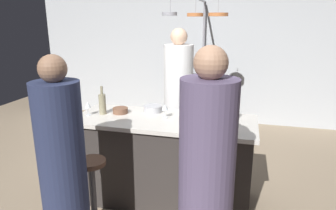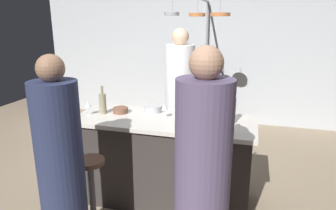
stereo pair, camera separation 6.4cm
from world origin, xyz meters
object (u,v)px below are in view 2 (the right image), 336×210
object	(u,v)px
chef	(180,102)
wine_bottle_rose	(232,110)
stove_range	(203,101)
bar_stool_left	(92,191)
wine_glass_near_right_guest	(165,108)
pepper_mill	(231,122)
mixing_bowl_wooden	(121,110)
wine_bottle_white	(103,103)
mixing_bowl_blue	(200,126)
guest_left	(61,171)
wine_bottle_red	(198,107)
wine_glass_near_left_guest	(222,105)
bar_stool_right	(208,210)
wine_glass_by_chef	(88,105)
mixing_bowl_steel	(153,109)
guest_right	(202,188)

from	to	relation	value
chef	wine_bottle_rose	world-z (taller)	chef
stove_range	chef	size ratio (longest dim) A/B	0.51
bar_stool_left	wine_glass_near_right_guest	distance (m)	1.03
pepper_mill	mixing_bowl_wooden	bearing A→B (deg)	165.44
stove_range	pepper_mill	size ratio (longest dim) A/B	4.24
wine_bottle_rose	wine_bottle_white	bearing A→B (deg)	-178.22
wine_glass_near_right_guest	mixing_bowl_blue	xyz separation A→B (m)	(0.40, -0.24, -0.08)
stove_range	bar_stool_left	world-z (taller)	stove_range
guest_left	wine_bottle_white	distance (m)	1.02
wine_bottle_white	wine_bottle_rose	size ratio (longest dim) A/B	0.89
bar_stool_left	wine_bottle_white	distance (m)	0.90
stove_range	mixing_bowl_wooden	xyz separation A→B (m)	(-0.49, -2.39, 0.48)
wine_bottle_red	mixing_bowl_wooden	bearing A→B (deg)	179.89
stove_range	mixing_bowl_blue	bearing A→B (deg)	-81.47
wine_glass_near_left_guest	wine_bottle_white	bearing A→B (deg)	-166.81
wine_glass_near_left_guest	bar_stool_right	bearing A→B (deg)	-89.43
wine_glass_by_chef	mixing_bowl_steel	distance (m)	0.67
bar_stool_right	wine_glass_near_left_guest	world-z (taller)	wine_glass_near_left_guest
guest_left	mixing_bowl_wooden	size ratio (longest dim) A/B	10.29
stove_range	mixing_bowl_steel	distance (m)	2.32
bar_stool_right	wine_glass_by_chef	distance (m)	1.57
wine_bottle_white	wine_glass_near_right_guest	xyz separation A→B (m)	(0.66, 0.04, -0.01)
wine_bottle_rose	mixing_bowl_wooden	xyz separation A→B (m)	(-1.15, 0.03, -0.10)
wine_bottle_red	wine_glass_near_right_guest	bearing A→B (deg)	-174.13
chef	guest_right	xyz separation A→B (m)	(0.62, -1.94, -0.02)
chef	mixing_bowl_blue	distance (m)	1.25
wine_glass_near_left_guest	mixing_bowl_wooden	distance (m)	1.06
stove_range	chef	distance (m)	1.55
guest_left	mixing_bowl_blue	size ratio (longest dim) A/B	9.98
mixing_bowl_wooden	wine_bottle_white	bearing A→B (deg)	-156.75
bar_stool_right	wine_glass_near_right_guest	size ratio (longest dim) A/B	4.66
bar_stool_left	guest_right	distance (m)	1.18
guest_left	stove_range	bearing A→B (deg)	81.46
mixing_bowl_steel	pepper_mill	bearing A→B (deg)	-26.99
guest_left	chef	bearing A→B (deg)	76.91
mixing_bowl_steel	wine_bottle_red	bearing A→B (deg)	-14.45
wine_glass_by_chef	mixing_bowl_blue	xyz separation A→B (m)	(1.18, -0.12, -0.08)
wine_bottle_rose	wine_glass_near_right_guest	world-z (taller)	wine_bottle_rose
guest_right	wine_glass_by_chef	xyz separation A→B (m)	(-1.33, 0.90, 0.21)
guest_left	wine_glass_near_left_guest	distance (m)	1.66
guest_right	mixing_bowl_wooden	bearing A→B (deg)	134.71
mixing_bowl_steel	wine_bottle_rose	bearing A→B (deg)	-10.87
bar_stool_right	guest_right	distance (m)	0.56
wine_bottle_white	wine_bottle_red	size ratio (longest dim) A/B	0.90
wine_bottle_white	wine_glass_near_left_guest	xyz separation A→B (m)	(1.20, 0.28, -0.01)
guest_left	mixing_bowl_wooden	xyz separation A→B (m)	(0.02, 1.04, 0.18)
wine_glass_near_right_guest	mixing_bowl_steel	size ratio (longest dim) A/B	0.76
pepper_mill	wine_glass_near_right_guest	bearing A→B (deg)	158.28
mixing_bowl_blue	wine_bottle_rose	bearing A→B (deg)	43.27
wine_bottle_rose	bar_stool_right	bearing A→B (deg)	-98.91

